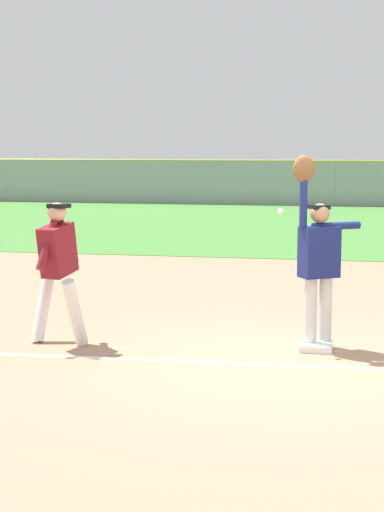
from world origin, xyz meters
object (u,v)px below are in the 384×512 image
Objects in this scene: parked_car_silver at (63,182)px; parked_car_blue at (190,184)px; baseball at (280,212)px; parked_car_red at (311,185)px; first_base at (316,347)px; fielder at (318,255)px; runner at (58,263)px.

parked_car_silver is 5.89m from parked_car_blue.
baseball is 0.02× the size of parked_car_red.
first_base is 0.08× the size of parked_car_red.
baseball reaches higher than parked_car_blue.
baseball is at bearing 71.04° from fielder.
parked_car_silver is (-12.39, 25.85, -0.45)m from fielder.
parked_car_blue is 5.20m from parked_car_red.
baseball is at bearing 20.20° from runner.
baseball reaches higher than parked_car_silver.
fielder is 0.50× the size of parked_car_silver.
first_base is 1.09m from fielder.
fielder is 30.81× the size of baseball.
runner is at bearing -74.29° from parked_car_silver.
fielder is 0.51× the size of parked_car_blue.
fielder is 0.51× the size of parked_car_red.
parked_car_blue is 1.00× the size of parked_car_red.
fielder reaches higher than parked_car_silver.
parked_car_silver is 11.08m from parked_car_red.
runner reaches higher than parked_car_silver.
parked_car_silver is at bearing -5.92° from fielder.
first_base is 0.17× the size of fielder.
runner is (-3.07, -0.28, 0.96)m from first_base.
runner reaches higher than first_base.
parked_car_red reaches higher than first_base.
first_base is 0.08× the size of parked_car_silver.
runner is at bearing -80.01° from parked_car_blue.
runner reaches higher than parked_car_red.
parked_car_red is at bearing -28.59° from fielder.
baseball is 28.58m from parked_car_silver.
baseball reaches higher than parked_car_red.
first_base is at bearing 152.14° from fielder.
baseball reaches higher than first_base.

